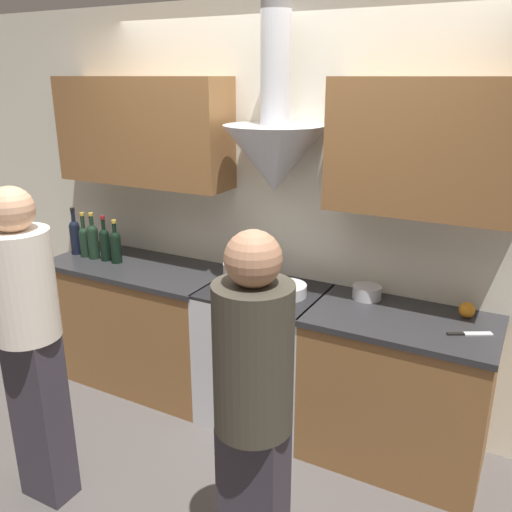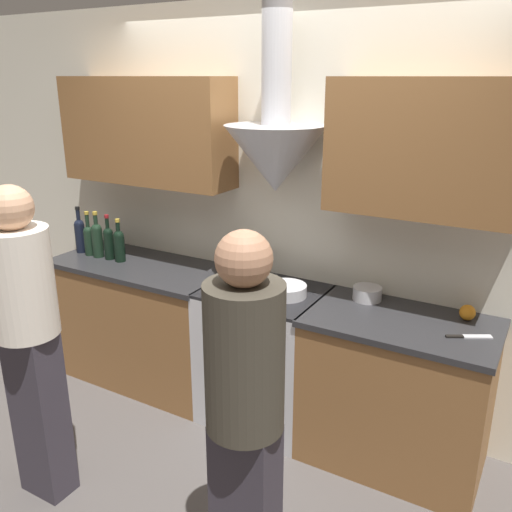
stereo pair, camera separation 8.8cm
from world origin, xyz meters
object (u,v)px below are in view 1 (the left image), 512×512
(wine_bottle_2, at_px, (93,240))
(wine_bottle_3, at_px, (105,243))
(person_foreground_right, at_px, (253,405))
(stove_range, at_px, (263,354))
(wine_bottle_1, at_px, (84,240))
(saucepan, at_px, (367,292))
(stock_pot, at_px, (243,274))
(mixing_bowl, at_px, (286,290))
(orange_fruit, at_px, (467,310))
(wine_bottle_4, at_px, (116,245))
(person_foreground_left, at_px, (29,336))
(wine_bottle_0, at_px, (75,235))

(wine_bottle_2, bearing_deg, wine_bottle_3, 2.27)
(person_foreground_right, bearing_deg, stove_range, 115.53)
(stove_range, relative_size, person_foreground_right, 0.55)
(wine_bottle_1, height_order, wine_bottle_3, same)
(wine_bottle_1, distance_m, saucepan, 2.06)
(stock_pot, bearing_deg, mixing_bowl, -7.85)
(stove_range, xyz_separation_m, orange_fruit, (1.16, 0.17, 0.49))
(wine_bottle_4, relative_size, person_foreground_left, 0.18)
(stove_range, height_order, wine_bottle_2, wine_bottle_2)
(wine_bottle_0, xyz_separation_m, wine_bottle_3, (0.30, -0.01, -0.01))
(wine_bottle_4, bearing_deg, person_foreground_right, -32.88)
(stove_range, relative_size, stock_pot, 3.57)
(wine_bottle_1, height_order, saucepan, wine_bottle_1)
(wine_bottle_1, height_order, wine_bottle_4, wine_bottle_1)
(wine_bottle_1, distance_m, wine_bottle_3, 0.19)
(wine_bottle_0, bearing_deg, saucepan, 5.06)
(wine_bottle_0, distance_m, wine_bottle_2, 0.19)
(wine_bottle_3, relative_size, person_foreground_right, 0.20)
(wine_bottle_4, distance_m, person_foreground_right, 2.02)
(wine_bottle_4, height_order, mixing_bowl, wine_bottle_4)
(wine_bottle_0, height_order, person_foreground_right, person_foreground_right)
(stove_range, bearing_deg, wine_bottle_4, -178.40)
(wine_bottle_4, xyz_separation_m, person_foreground_left, (0.47, -1.14, -0.08))
(wine_bottle_3, xyz_separation_m, person_foreground_right, (1.79, -1.09, -0.12))
(wine_bottle_0, relative_size, orange_fruit, 4.06)
(mixing_bowl, bearing_deg, stove_range, 173.81)
(person_foreground_right, bearing_deg, orange_fruit, 64.41)
(orange_fruit, xyz_separation_m, person_foreground_right, (-0.62, -1.30, -0.03))
(wine_bottle_0, relative_size, person_foreground_left, 0.21)
(stock_pot, distance_m, saucepan, 0.77)
(stove_range, bearing_deg, wine_bottle_1, -178.68)
(mixing_bowl, height_order, orange_fruit, orange_fruit)
(stock_pot, bearing_deg, wine_bottle_2, -176.99)
(orange_fruit, bearing_deg, mixing_bowl, -169.29)
(wine_bottle_4, relative_size, saucepan, 1.82)
(wine_bottle_3, bearing_deg, wine_bottle_0, 177.56)
(mixing_bowl, bearing_deg, orange_fruit, 10.71)
(person_foreground_left, bearing_deg, saucepan, 46.29)
(orange_fruit, bearing_deg, wine_bottle_1, -175.51)
(wine_bottle_0, bearing_deg, person_foreground_left, -53.10)
(wine_bottle_0, distance_m, person_foreground_right, 2.37)
(saucepan, xyz_separation_m, person_foreground_left, (-1.29, -1.35, 0.01))
(stove_range, height_order, wine_bottle_4, wine_bottle_4)
(wine_bottle_2, bearing_deg, stock_pot, 3.01)
(wine_bottle_3, xyz_separation_m, mixing_bowl, (1.42, 0.01, -0.10))
(orange_fruit, bearing_deg, stock_pot, -173.77)
(wine_bottle_2, height_order, wine_bottle_3, wine_bottle_2)
(wine_bottle_1, relative_size, person_foreground_left, 0.19)
(person_foreground_right, bearing_deg, wine_bottle_0, 152.12)
(stove_range, bearing_deg, saucepan, 16.02)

